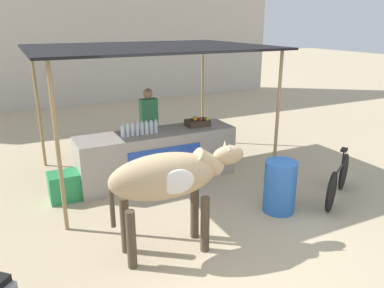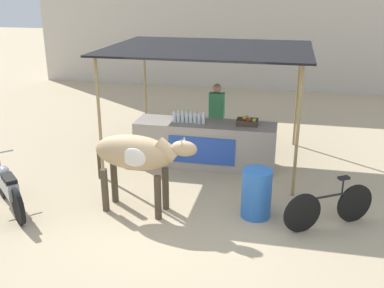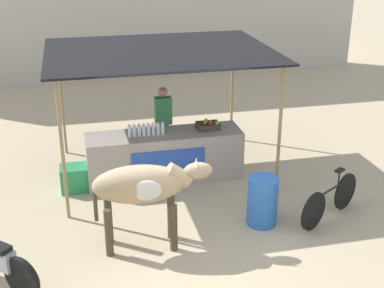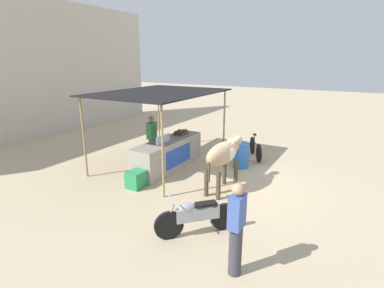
{
  "view_description": "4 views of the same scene",
  "coord_description": "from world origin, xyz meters",
  "px_view_note": "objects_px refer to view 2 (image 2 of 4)",
  "views": [
    {
      "loc": [
        -2.4,
        -4.11,
        2.92
      ],
      "look_at": [
        0.23,
        1.17,
        0.99
      ],
      "focal_mm": 35.0,
      "sensor_mm": 36.0,
      "label": 1
    },
    {
      "loc": [
        1.67,
        -6.76,
        3.76
      ],
      "look_at": [
        -0.14,
        1.52,
        0.71
      ],
      "focal_mm": 42.0,
      "sensor_mm": 36.0,
      "label": 2
    },
    {
      "loc": [
        -1.63,
        -7.23,
        4.68
      ],
      "look_at": [
        0.32,
        1.19,
        1.11
      ],
      "focal_mm": 50.0,
      "sensor_mm": 36.0,
      "label": 3
    },
    {
      "loc": [
        -7.75,
        -3.18,
        3.5
      ],
      "look_at": [
        -0.09,
        1.24,
        0.99
      ],
      "focal_mm": 28.0,
      "sensor_mm": 36.0,
      "label": 4
    }
  ],
  "objects_px": {
    "stall_counter": "(205,144)",
    "bicycle_leaning": "(329,207)",
    "water_barrel": "(256,193)",
    "motorcycle_parked": "(8,186)",
    "vendor_behind_counter": "(217,118)",
    "cooler_box": "(129,150)",
    "fruit_crate": "(248,122)",
    "cow": "(137,155)"
  },
  "relations": [
    {
      "from": "stall_counter",
      "to": "bicycle_leaning",
      "type": "relative_size",
      "value": 2.1
    },
    {
      "from": "stall_counter",
      "to": "water_barrel",
      "type": "xyz_separation_m",
      "value": [
        1.27,
        -2.06,
        -0.06
      ]
    },
    {
      "from": "stall_counter",
      "to": "motorcycle_parked",
      "type": "distance_m",
      "value": 4.03
    },
    {
      "from": "vendor_behind_counter",
      "to": "cooler_box",
      "type": "xyz_separation_m",
      "value": [
        -1.83,
        -0.85,
        -0.61
      ]
    },
    {
      "from": "fruit_crate",
      "to": "cooler_box",
      "type": "distance_m",
      "value": 2.72
    },
    {
      "from": "stall_counter",
      "to": "cooler_box",
      "type": "height_order",
      "value": "stall_counter"
    },
    {
      "from": "vendor_behind_counter",
      "to": "stall_counter",
      "type": "bearing_deg",
      "value": -99.1
    },
    {
      "from": "cooler_box",
      "to": "bicycle_leaning",
      "type": "distance_m",
      "value": 4.65
    },
    {
      "from": "fruit_crate",
      "to": "cow",
      "type": "relative_size",
      "value": 0.24
    },
    {
      "from": "water_barrel",
      "to": "bicycle_leaning",
      "type": "relative_size",
      "value": 0.59
    },
    {
      "from": "cow",
      "to": "motorcycle_parked",
      "type": "relative_size",
      "value": 1.35
    },
    {
      "from": "fruit_crate",
      "to": "cooler_box",
      "type": "xyz_separation_m",
      "value": [
        -2.6,
        -0.14,
        -0.79
      ]
    },
    {
      "from": "stall_counter",
      "to": "fruit_crate",
      "type": "distance_m",
      "value": 1.05
    },
    {
      "from": "stall_counter",
      "to": "bicycle_leaning",
      "type": "xyz_separation_m",
      "value": [
        2.46,
        -2.16,
        -0.13
      ]
    },
    {
      "from": "fruit_crate",
      "to": "cow",
      "type": "distance_m",
      "value": 2.85
    },
    {
      "from": "bicycle_leaning",
      "to": "stall_counter",
      "type": "bearing_deg",
      "value": 138.74
    },
    {
      "from": "fruit_crate",
      "to": "stall_counter",
      "type": "bearing_deg",
      "value": -177.08
    },
    {
      "from": "vendor_behind_counter",
      "to": "motorcycle_parked",
      "type": "height_order",
      "value": "vendor_behind_counter"
    },
    {
      "from": "stall_counter",
      "to": "bicycle_leaning",
      "type": "height_order",
      "value": "stall_counter"
    },
    {
      "from": "cooler_box",
      "to": "fruit_crate",
      "type": "bearing_deg",
      "value": 3.14
    },
    {
      "from": "water_barrel",
      "to": "bicycle_leaning",
      "type": "distance_m",
      "value": 1.19
    },
    {
      "from": "cow",
      "to": "cooler_box",
      "type": "bearing_deg",
      "value": 114.02
    },
    {
      "from": "vendor_behind_counter",
      "to": "water_barrel",
      "type": "bearing_deg",
      "value": -67.72
    },
    {
      "from": "stall_counter",
      "to": "fruit_crate",
      "type": "bearing_deg",
      "value": 2.92
    },
    {
      "from": "water_barrel",
      "to": "cooler_box",
      "type": "bearing_deg",
      "value": 146.63
    },
    {
      "from": "cow",
      "to": "bicycle_leaning",
      "type": "relative_size",
      "value": 1.29
    },
    {
      "from": "vendor_behind_counter",
      "to": "water_barrel",
      "type": "xyz_separation_m",
      "value": [
        1.15,
        -2.81,
        -0.43
      ]
    },
    {
      "from": "water_barrel",
      "to": "cow",
      "type": "relative_size",
      "value": 0.46
    },
    {
      "from": "cooler_box",
      "to": "cow",
      "type": "relative_size",
      "value": 0.33
    },
    {
      "from": "stall_counter",
      "to": "vendor_behind_counter",
      "type": "bearing_deg",
      "value": 80.9
    },
    {
      "from": "stall_counter",
      "to": "water_barrel",
      "type": "bearing_deg",
      "value": -58.29
    },
    {
      "from": "water_barrel",
      "to": "fruit_crate",
      "type": "bearing_deg",
      "value": 100.33
    },
    {
      "from": "cooler_box",
      "to": "water_barrel",
      "type": "xyz_separation_m",
      "value": [
        2.98,
        -1.96,
        0.18
      ]
    },
    {
      "from": "stall_counter",
      "to": "cow",
      "type": "distance_m",
      "value": 2.47
    },
    {
      "from": "fruit_crate",
      "to": "cooler_box",
      "type": "height_order",
      "value": "fruit_crate"
    },
    {
      "from": "vendor_behind_counter",
      "to": "fruit_crate",
      "type": "bearing_deg",
      "value": -42.6
    },
    {
      "from": "bicycle_leaning",
      "to": "cooler_box",
      "type": "bearing_deg",
      "value": 153.7
    },
    {
      "from": "bicycle_leaning",
      "to": "motorcycle_parked",
      "type": "bearing_deg",
      "value": -174.07
    },
    {
      "from": "cooler_box",
      "to": "water_barrel",
      "type": "distance_m",
      "value": 3.58
    },
    {
      "from": "water_barrel",
      "to": "motorcycle_parked",
      "type": "bearing_deg",
      "value": -171.18
    },
    {
      "from": "vendor_behind_counter",
      "to": "bicycle_leaning",
      "type": "distance_m",
      "value": 3.77
    },
    {
      "from": "stall_counter",
      "to": "cooler_box",
      "type": "distance_m",
      "value": 1.73
    }
  ]
}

